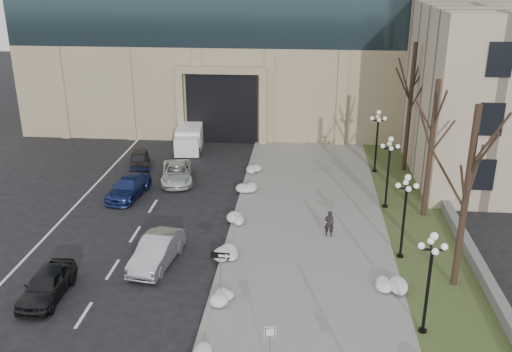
# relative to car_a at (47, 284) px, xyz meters

# --- Properties ---
(sidewalk) EXTENTS (9.00, 40.00, 0.12)m
(sidewalk) POSITION_rel_car_a_xyz_m (12.17, 6.75, -0.63)
(sidewalk) COLOR gray
(sidewalk) RESTS_ON ground
(curb) EXTENTS (0.30, 40.00, 0.14)m
(curb) POSITION_rel_car_a_xyz_m (7.67, 6.75, -0.62)
(curb) COLOR gray
(curb) RESTS_ON ground
(grass_strip) EXTENTS (4.00, 40.00, 0.10)m
(grass_strip) POSITION_rel_car_a_xyz_m (18.67, 6.75, -0.64)
(grass_strip) COLOR #374723
(grass_strip) RESTS_ON ground
(stone_wall) EXTENTS (0.50, 30.00, 0.70)m
(stone_wall) POSITION_rel_car_a_xyz_m (20.67, 8.75, -0.34)
(stone_wall) COLOR slate
(stone_wall) RESTS_ON ground
(car_a) EXTENTS (1.65, 4.08, 1.39)m
(car_a) POSITION_rel_car_a_xyz_m (0.00, 0.00, 0.00)
(car_a) COLOR black
(car_a) RESTS_ON ground
(car_b) EXTENTS (2.19, 4.70, 1.49)m
(car_b) POSITION_rel_car_a_xyz_m (4.32, 3.52, 0.05)
(car_b) COLOR #A4A6AC
(car_b) RESTS_ON ground
(car_c) EXTENTS (2.45, 4.75, 1.32)m
(car_c) POSITION_rel_car_a_xyz_m (0.18, 12.23, -0.04)
(car_c) COLOR navy
(car_c) RESTS_ON ground
(car_d) EXTENTS (3.04, 5.00, 1.30)m
(car_d) POSITION_rel_car_a_xyz_m (2.77, 15.21, -0.05)
(car_d) COLOR silver
(car_d) RESTS_ON ground
(car_e) EXTENTS (2.26, 3.81, 1.22)m
(car_e) POSITION_rel_car_a_xyz_m (-0.68, 17.82, -0.09)
(car_e) COLOR #2A2A2E
(car_e) RESTS_ON ground
(pedestrian) EXTENTS (0.58, 0.40, 1.54)m
(pedestrian) POSITION_rel_car_a_xyz_m (13.26, 7.33, 0.20)
(pedestrian) COLOR black
(pedestrian) RESTS_ON sidewalk
(box_truck) EXTENTS (2.59, 5.98, 1.84)m
(box_truck) POSITION_rel_car_a_xyz_m (2.14, 22.97, 0.20)
(box_truck) COLOR silver
(box_truck) RESTS_ON ground
(one_way_sign) EXTENTS (0.91, 0.25, 2.45)m
(one_way_sign) POSITION_rel_car_a_xyz_m (8.24, 0.55, 1.33)
(one_way_sign) COLOR slate
(one_way_sign) RESTS_ON ground
(keep_sign) EXTENTS (0.44, 0.11, 2.04)m
(keep_sign) POSITION_rel_car_a_xyz_m (10.67, -4.19, 0.80)
(keep_sign) COLOR slate
(keep_sign) RESTS_ON ground
(snow_clump_c) EXTENTS (1.10, 1.60, 0.36)m
(snow_clump_c) POSITION_rel_car_a_xyz_m (8.17, 0.28, -0.39)
(snow_clump_c) COLOR white
(snow_clump_c) RESTS_ON sidewalk
(snow_clump_d) EXTENTS (1.10, 1.60, 0.36)m
(snow_clump_d) POSITION_rel_car_a_xyz_m (7.81, 4.36, -0.39)
(snow_clump_d) COLOR white
(snow_clump_d) RESTS_ON sidewalk
(snow_clump_e) EXTENTS (1.10, 1.60, 0.36)m
(snow_clump_e) POSITION_rel_car_a_xyz_m (7.91, 8.46, -0.39)
(snow_clump_e) COLOR white
(snow_clump_e) RESTS_ON sidewalk
(snow_clump_f) EXTENTS (1.10, 1.60, 0.36)m
(snow_clump_f) POSITION_rel_car_a_xyz_m (7.97, 13.41, -0.39)
(snow_clump_f) COLOR white
(snow_clump_f) RESTS_ON sidewalk
(snow_clump_g) EXTENTS (1.10, 1.60, 0.36)m
(snow_clump_g) POSITION_rel_car_a_xyz_m (8.27, 17.17, -0.39)
(snow_clump_g) COLOR white
(snow_clump_g) RESTS_ON sidewalk
(snow_clump_i) EXTENTS (1.10, 1.60, 0.36)m
(snow_clump_i) POSITION_rel_car_a_xyz_m (15.99, 2.28, -0.39)
(snow_clump_i) COLOR white
(snow_clump_i) RESTS_ON sidewalk
(lamppost_a) EXTENTS (1.18, 1.18, 4.76)m
(lamppost_a) POSITION_rel_car_a_xyz_m (16.97, -1.25, 2.38)
(lamppost_a) COLOR black
(lamppost_a) RESTS_ON ground
(lamppost_b) EXTENTS (1.18, 1.18, 4.76)m
(lamppost_b) POSITION_rel_car_a_xyz_m (16.97, 5.25, 2.38)
(lamppost_b) COLOR black
(lamppost_b) RESTS_ON ground
(lamppost_c) EXTENTS (1.18, 1.18, 4.76)m
(lamppost_c) POSITION_rel_car_a_xyz_m (16.97, 11.75, 2.38)
(lamppost_c) COLOR black
(lamppost_c) RESTS_ON ground
(lamppost_d) EXTENTS (1.18, 1.18, 4.76)m
(lamppost_d) POSITION_rel_car_a_xyz_m (16.97, 18.25, 2.38)
(lamppost_d) COLOR black
(lamppost_d) RESTS_ON ground
(tree_near) EXTENTS (3.20, 3.20, 9.00)m
(tree_near) POSITION_rel_car_a_xyz_m (19.17, 2.75, 5.13)
(tree_near) COLOR black
(tree_near) RESTS_ON ground
(tree_mid) EXTENTS (3.20, 3.20, 8.50)m
(tree_mid) POSITION_rel_car_a_xyz_m (19.17, 10.75, 4.81)
(tree_mid) COLOR black
(tree_mid) RESTS_ON ground
(tree_far) EXTENTS (3.20, 3.20, 9.50)m
(tree_far) POSITION_rel_car_a_xyz_m (19.17, 18.75, 5.46)
(tree_far) COLOR black
(tree_far) RESTS_ON ground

